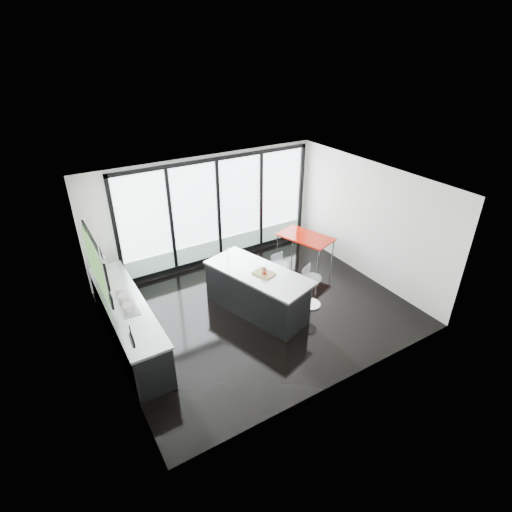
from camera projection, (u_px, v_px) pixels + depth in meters
floor at (259, 309)px, 8.70m from camera, size 6.00×5.00×0.00m
ceiling at (260, 186)px, 7.34m from camera, size 6.00×5.00×0.00m
wall_back at (217, 215)px, 10.05m from camera, size 6.00×0.09×2.80m
wall_front at (344, 318)px, 6.15m from camera, size 6.00×0.00×2.80m
wall_left at (103, 281)px, 6.80m from camera, size 0.26×5.00×2.80m
wall_right at (368, 221)px, 9.38m from camera, size 0.00×5.00×2.80m
counter_cabinets at (128, 322)px, 7.56m from camera, size 0.69×3.24×1.36m
island at (256, 292)px, 8.42m from camera, size 1.62×2.51×1.24m
bar_stool_near at (311, 291)px, 8.66m from camera, size 0.60×0.60×0.72m
bar_stool_far at (280, 276)px, 9.23m from camera, size 0.45×0.45×0.68m
red_table at (305, 249)px, 10.36m from camera, size 1.17×1.55×0.73m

